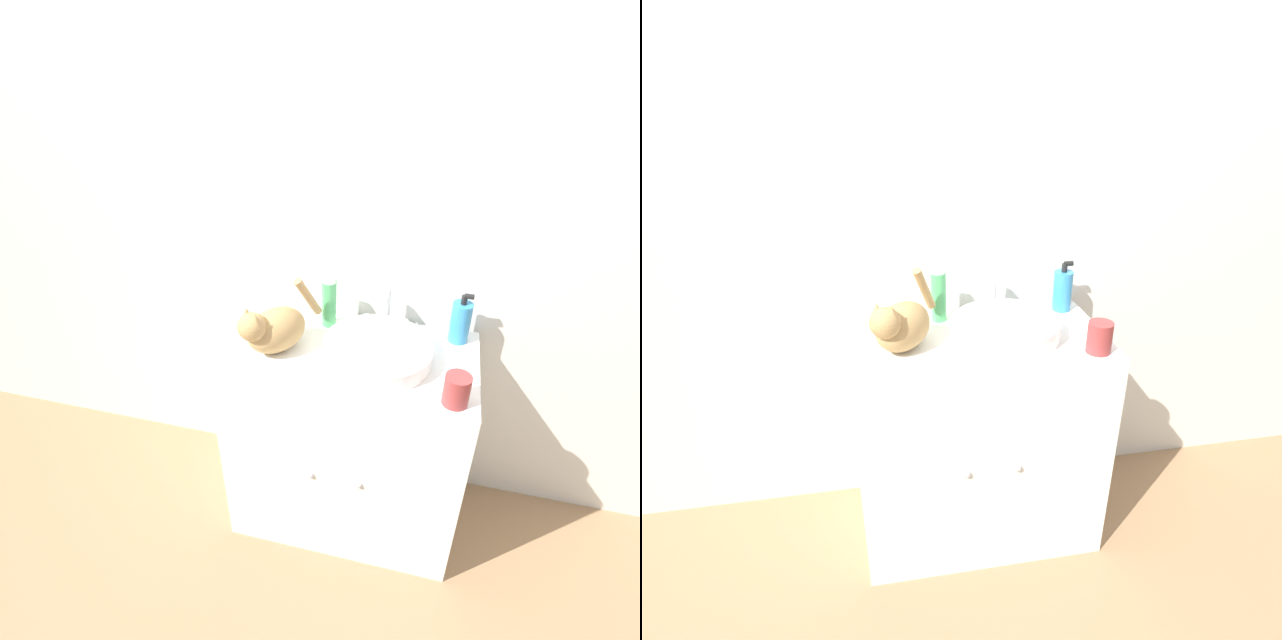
% 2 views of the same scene
% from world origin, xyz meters
% --- Properties ---
extents(ground_plane, '(8.00, 8.00, 0.00)m').
position_xyz_m(ground_plane, '(0.00, 0.00, 0.00)').
color(ground_plane, '#997551').
extents(wall_back, '(6.00, 0.05, 2.50)m').
position_xyz_m(wall_back, '(0.00, 0.50, 1.25)').
color(wall_back, silver).
rests_on(wall_back, ground_plane).
extents(vanity_cabinet, '(0.82, 0.47, 0.80)m').
position_xyz_m(vanity_cabinet, '(0.00, 0.23, 0.40)').
color(vanity_cabinet, white).
rests_on(vanity_cabinet, ground_plane).
extents(sink_basin, '(0.35, 0.35, 0.06)m').
position_xyz_m(sink_basin, '(0.08, 0.22, 0.83)').
color(sink_basin, white).
rests_on(sink_basin, vanity_cabinet).
extents(faucet, '(0.16, 0.11, 0.16)m').
position_xyz_m(faucet, '(0.08, 0.40, 0.87)').
color(faucet, silver).
rests_on(faucet, vanity_cabinet).
extents(cat, '(0.24, 0.30, 0.23)m').
position_xyz_m(cat, '(-0.25, 0.19, 0.89)').
color(cat, tan).
rests_on(cat, vanity_cabinet).
extents(soap_bottle, '(0.07, 0.07, 0.18)m').
position_xyz_m(soap_bottle, '(0.34, 0.39, 0.88)').
color(soap_bottle, '#338CCC').
rests_on(soap_bottle, vanity_cabinet).
extents(spray_bottle, '(0.05, 0.05, 0.21)m').
position_xyz_m(spray_bottle, '(-0.11, 0.38, 0.90)').
color(spray_bottle, '#4CB266').
rests_on(spray_bottle, vanity_cabinet).
extents(cup, '(0.08, 0.08, 0.10)m').
position_xyz_m(cup, '(0.34, 0.07, 0.85)').
color(cup, '#9E3838').
rests_on(cup, vanity_cabinet).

